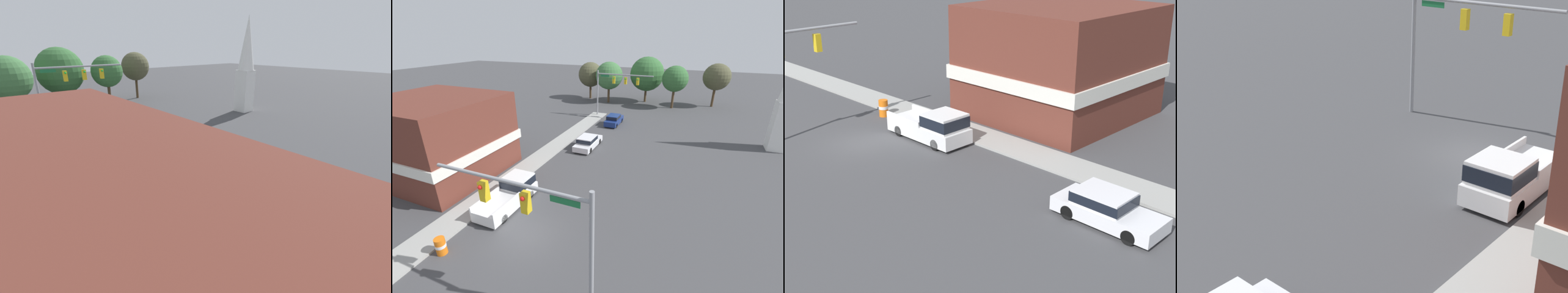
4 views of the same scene
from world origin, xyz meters
TOP-DOWN VIEW (x-y plane):
  - ground_plane at (0.00, 0.00)m, footprint 200.00×200.00m
  - sidewalk_curb at (-5.70, 0.00)m, footprint 2.40×60.00m
  - near_signal_assembly at (3.41, -3.23)m, footprint 8.48×0.49m
  - far_signal_assembly at (-2.82, 28.97)m, footprint 8.87×0.49m
  - car_lead at (-1.96, 15.55)m, footprint 1.94×4.84m
  - car_second_ahead at (-1.73, 25.20)m, footprint 1.77×4.46m
  - pickup_truck_parked at (-3.24, 2.82)m, footprint 2.12×5.46m
  - construction_barrel at (-3.90, -3.26)m, footprint 0.64×0.64m
  - corner_brick_building at (-12.71, 4.70)m, footprint 10.92×10.44m
  - backdrop_tree_left_far at (-11.75, 40.46)m, footprint 4.99×4.99m
  - backdrop_tree_left_mid at (-7.01, 38.40)m, footprint 5.23×5.23m
  - backdrop_tree_center at (-0.33, 41.71)m, footprint 6.53×6.53m
  - backdrop_tree_right_mid at (5.27, 38.61)m, footprint 4.57×4.57m
  - backdrop_tree_right_far at (12.13, 42.65)m, footprint 4.77×4.77m

SIDE VIEW (x-z plane):
  - ground_plane at x=0.00m, z-range 0.00..0.00m
  - sidewalk_curb at x=-5.70m, z-range 0.00..0.14m
  - construction_barrel at x=-3.90m, z-range 0.01..1.15m
  - car_lead at x=-1.96m, z-range 0.03..1.50m
  - car_second_ahead at x=-1.73m, z-range 0.03..1.54m
  - pickup_truck_parked at x=-3.24m, z-range -0.02..1.93m
  - corner_brick_building at x=-12.71m, z-range -0.07..7.30m
  - backdrop_tree_left_far at x=-11.75m, z-range 1.20..8.63m
  - near_signal_assembly at x=3.41m, z-range 1.62..8.61m
  - backdrop_tree_left_mid at x=-7.01m, z-range 1.30..9.15m
  - backdrop_tree_right_mid at x=5.27m, z-range 1.49..9.09m
  - backdrop_tree_right_far at x=12.13m, z-range 1.53..9.40m
  - backdrop_tree_center at x=-0.33m, z-range 1.10..9.85m
  - far_signal_assembly at x=-2.82m, z-range 1.81..9.17m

